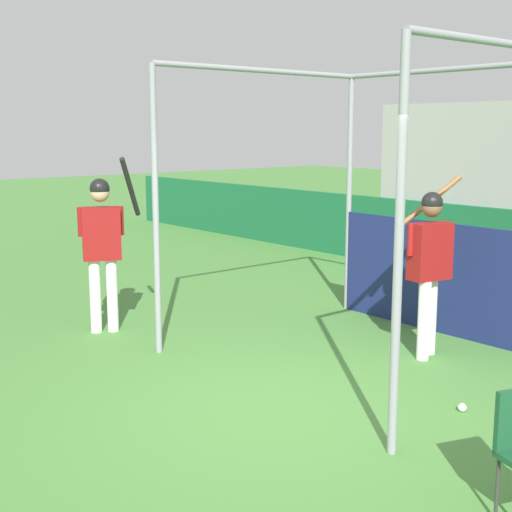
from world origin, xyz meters
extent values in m
plane|color=#477F38|center=(0.00, 0.00, 0.00)|extent=(60.00, 60.00, 0.00)
cube|color=#195B33|center=(-3.30, 6.50, 1.23)|extent=(0.45, 0.40, 0.10)
cube|color=#195B33|center=(-3.30, 6.68, 1.46)|extent=(0.45, 0.06, 0.40)
cube|color=#195B33|center=(-2.75, 6.50, 1.23)|extent=(0.45, 0.40, 0.10)
cube|color=#195B33|center=(-2.75, 6.68, 1.46)|extent=(0.45, 0.06, 0.40)
cube|color=#195B33|center=(-2.20, 6.50, 1.23)|extent=(0.45, 0.40, 0.10)
cube|color=#195B33|center=(-2.20, 6.68, 1.46)|extent=(0.45, 0.06, 0.40)
cube|color=#195B33|center=(-3.30, 7.30, 1.63)|extent=(0.45, 0.40, 0.10)
cube|color=#195B33|center=(-3.30, 7.48, 1.86)|extent=(0.45, 0.06, 0.40)
cube|color=#195B33|center=(-2.75, 7.30, 1.63)|extent=(0.45, 0.40, 0.10)
cube|color=#195B33|center=(-2.75, 7.48, 1.86)|extent=(0.45, 0.06, 0.40)
cube|color=#195B33|center=(-2.20, 7.30, 1.63)|extent=(0.45, 0.40, 0.10)
cube|color=#195B33|center=(-3.30, 8.10, 2.03)|extent=(0.45, 0.40, 0.10)
cube|color=#195B33|center=(-3.30, 8.28, 2.26)|extent=(0.45, 0.06, 0.40)
cube|color=#195B33|center=(-2.75, 8.10, 2.03)|extent=(0.45, 0.40, 0.10)
cube|color=#195B33|center=(-3.30, 8.90, 2.43)|extent=(0.45, 0.40, 0.10)
cube|color=#195B33|center=(-3.30, 9.08, 2.66)|extent=(0.45, 0.06, 0.40)
cylinder|color=gray|center=(-2.04, 0.03, 1.53)|extent=(0.07, 0.07, 3.07)
cylinder|color=gray|center=(1.19, 0.03, 1.53)|extent=(0.07, 0.07, 3.07)
cylinder|color=gray|center=(-2.04, 3.03, 1.53)|extent=(0.07, 0.07, 3.07)
cylinder|color=gray|center=(-2.04, 1.53, 3.07)|extent=(0.06, 3.00, 0.06)
cylinder|color=gray|center=(-0.43, 3.03, 3.07)|extent=(3.23, 0.06, 0.06)
cube|color=navy|center=(-0.43, 3.01, 0.66)|extent=(3.16, 0.03, 1.33)
cylinder|color=white|center=(-0.03, 2.02, 0.42)|extent=(0.15, 0.15, 0.85)
cylinder|color=white|center=(-0.10, 2.24, 0.42)|extent=(0.15, 0.15, 0.85)
cube|color=maroon|center=(-0.06, 2.13, 1.14)|extent=(0.30, 0.48, 0.60)
sphere|color=brown|center=(-0.06, 2.13, 1.61)|extent=(0.21, 0.21, 0.21)
sphere|color=black|center=(-0.06, 2.13, 1.66)|extent=(0.22, 0.22, 0.22)
cylinder|color=maroon|center=(-0.15, 1.91, 1.28)|extent=(0.08, 0.08, 0.33)
cylinder|color=maroon|center=(-0.06, 2.37, 1.28)|extent=(0.08, 0.08, 0.33)
cylinder|color=brown|center=(-0.31, 2.45, 1.64)|extent=(0.32, 0.71, 0.54)
sphere|color=brown|center=(0.02, 2.32, 1.39)|extent=(0.08, 0.08, 0.08)
cylinder|color=white|center=(-3.19, -0.13, 0.44)|extent=(0.17, 0.17, 0.88)
cylinder|color=white|center=(-3.11, 0.05, 0.44)|extent=(0.17, 0.17, 0.88)
cube|color=maroon|center=(-3.15, -0.04, 1.19)|extent=(0.39, 0.49, 0.62)
sphere|color=tan|center=(-3.15, -0.04, 1.67)|extent=(0.22, 0.22, 0.22)
sphere|color=black|center=(-3.15, -0.04, 1.72)|extent=(0.23, 0.23, 0.23)
cylinder|color=maroon|center=(-3.28, -0.23, 1.33)|extent=(0.09, 0.09, 0.34)
cylinder|color=maroon|center=(-3.08, 0.19, 1.33)|extent=(0.09, 0.09, 0.34)
cylinder|color=black|center=(-3.00, 0.28, 1.73)|extent=(0.39, 0.45, 0.72)
sphere|color=black|center=(-3.18, 0.13, 1.38)|extent=(0.08, 0.08, 0.08)
cylinder|color=#333333|center=(2.21, -0.22, 0.22)|extent=(0.02, 0.02, 0.44)
sphere|color=white|center=(1.07, 1.12, 0.04)|extent=(0.07, 0.07, 0.07)
camera|label=1|loc=(4.37, -3.99, 2.40)|focal=50.00mm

